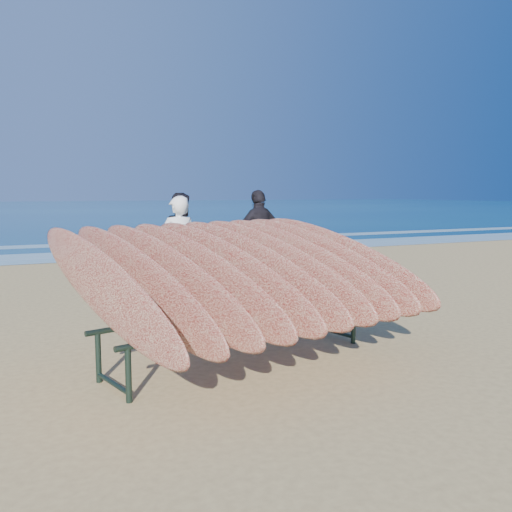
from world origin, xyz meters
The scene contains 8 objects.
ground centered at (0.00, 0.00, 0.00)m, with size 120.00×120.00×0.00m, color tan.
ocean centered at (0.00, 55.00, 0.01)m, with size 160.00×160.00×0.00m, color navy.
foam_near centered at (0.00, 10.00, 0.01)m, with size 160.00×160.00×0.00m, color white.
foam_far centered at (0.00, 13.50, 0.01)m, with size 160.00×160.00×0.00m, color white.
surfboard_rack centered at (-0.86, -0.69, 0.99)m, with size 3.85×3.77×1.66m.
person_white centered at (-0.51, 2.86, 0.88)m, with size 0.65×0.42×1.77m, color white.
person_dark_a centered at (0.06, 4.55, 0.91)m, with size 0.88×0.69×1.81m, color black.
person_dark_b centered at (1.62, 4.22, 0.94)m, with size 1.10×0.46×1.87m, color black.
Camera 1 is at (-3.06, -6.00, 1.84)m, focal length 38.00 mm.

